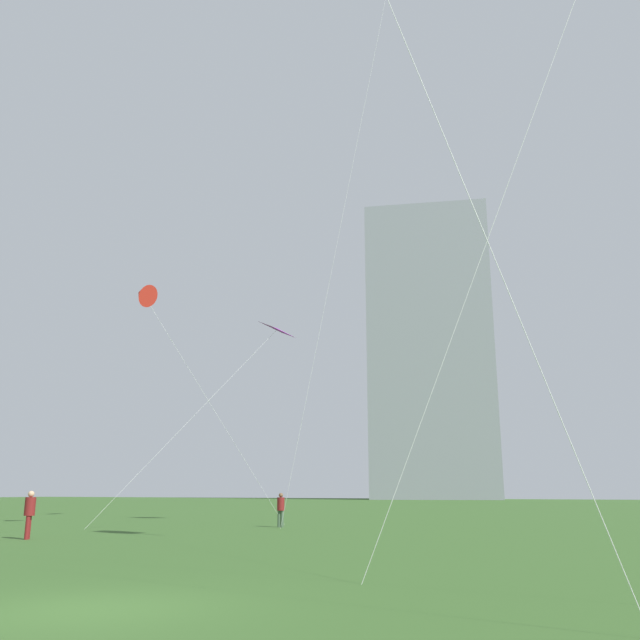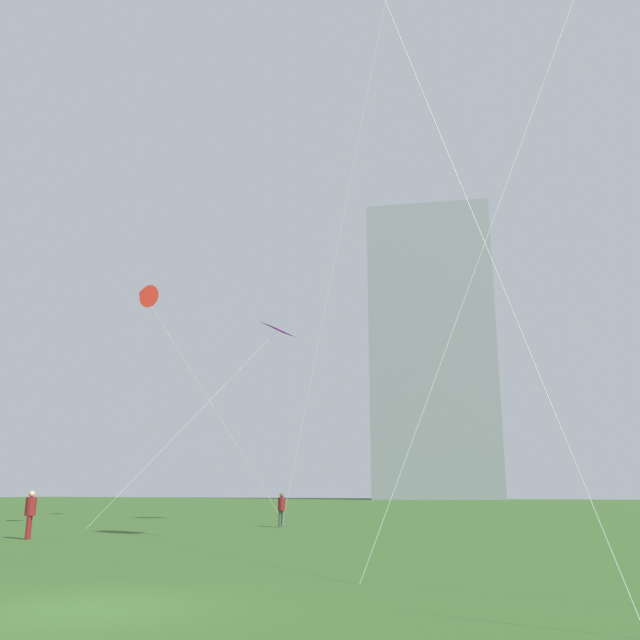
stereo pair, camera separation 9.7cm
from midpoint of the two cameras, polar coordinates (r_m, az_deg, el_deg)
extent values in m
plane|color=#335623|center=(12.27, -18.79, -21.86)|extent=(280.00, 280.00, 0.00)
cylinder|color=maroon|center=(29.72, -22.93, -15.59)|extent=(0.16, 0.16, 0.87)
cylinder|color=maroon|center=(29.54, -23.02, -15.60)|extent=(0.16, 0.16, 0.87)
cylinder|color=maroon|center=(29.60, -22.82, -14.09)|extent=(0.40, 0.40, 0.69)
sphere|color=tan|center=(29.60, -22.74, -13.20)|extent=(0.24, 0.24, 0.24)
cylinder|color=#3F593F|center=(36.20, -3.01, -16.19)|extent=(0.15, 0.15, 0.82)
cylinder|color=#3F593F|center=(36.26, -3.27, -16.18)|extent=(0.15, 0.15, 0.82)
cylinder|color=maroon|center=(36.21, -3.13, -15.02)|extent=(0.37, 0.37, 0.65)
sphere|color=brown|center=(36.20, -3.12, -14.34)|extent=(0.22, 0.22, 0.22)
cylinder|color=silver|center=(38.20, -10.47, -8.03)|extent=(5.73, 8.85, 11.25)
pyramid|color=purple|center=(41.45, -3.42, -0.76)|extent=(1.96, 1.43, 0.94)
cylinder|color=silver|center=(18.54, 18.99, 20.12)|extent=(8.95, 3.67, 23.98)
cylinder|color=silver|center=(36.66, 1.85, 7.78)|extent=(5.93, 1.44, 30.81)
cylinder|color=silver|center=(37.73, -8.62, -7.46)|extent=(5.42, 6.42, 12.00)
cone|color=red|center=(37.83, -14.34, 2.07)|extent=(1.46, 1.44, 1.46)
cube|color=gray|center=(149.17, 9.41, -2.84)|extent=(29.84, 28.51, 60.16)
camera|label=1|loc=(0.05, -89.89, -0.03)|focal=38.49mm
camera|label=2|loc=(0.05, 90.11, 0.03)|focal=38.49mm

